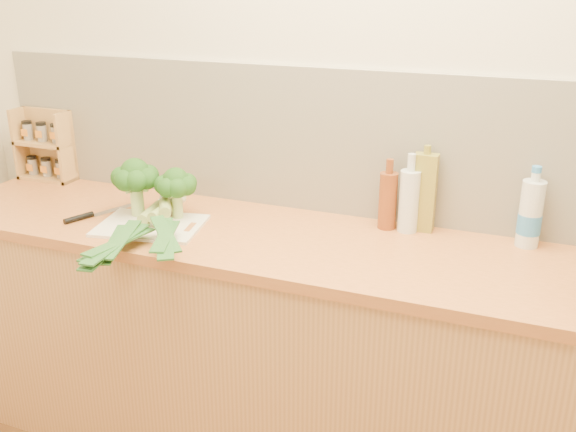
# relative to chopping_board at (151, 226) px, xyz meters

# --- Properties ---
(room_shell) EXTENTS (3.50, 3.50, 3.50)m
(room_shell) POSITION_rel_chopping_board_xyz_m (0.72, 0.38, 0.26)
(room_shell) COLOR beige
(room_shell) RESTS_ON ground
(counter) EXTENTS (3.20, 0.62, 0.90)m
(counter) POSITION_rel_chopping_board_xyz_m (0.72, 0.09, -0.46)
(counter) COLOR tan
(counter) RESTS_ON ground
(chopping_board) EXTENTS (0.40, 0.33, 0.01)m
(chopping_board) POSITION_rel_chopping_board_xyz_m (0.00, 0.00, 0.00)
(chopping_board) COLOR beige
(chopping_board) RESTS_ON counter
(broccoli_left) EXTENTS (0.17, 0.17, 0.22)m
(broccoli_left) POSITION_rel_chopping_board_xyz_m (-0.09, 0.07, 0.15)
(broccoli_left) COLOR #AECD77
(broccoli_left) RESTS_ON chopping_board
(broccoli_right) EXTENTS (0.15, 0.16, 0.19)m
(broccoli_right) POSITION_rel_chopping_board_xyz_m (0.06, 0.10, 0.13)
(broccoli_right) COLOR #AECD77
(broccoli_right) RESTS_ON chopping_board
(leek_front) EXTENTS (0.18, 0.71, 0.04)m
(leek_front) POSITION_rel_chopping_board_xyz_m (-0.02, -0.02, 0.03)
(leek_front) COLOR white
(leek_front) RESTS_ON chopping_board
(leek_mid) EXTENTS (0.12, 0.64, 0.04)m
(leek_mid) POSITION_rel_chopping_board_xyz_m (0.04, -0.06, 0.05)
(leek_mid) COLOR white
(leek_mid) RESTS_ON chopping_board
(leek_back) EXTENTS (0.36, 0.54, 0.04)m
(leek_back) POSITION_rel_chopping_board_xyz_m (0.09, -0.04, 0.06)
(leek_back) COLOR white
(leek_back) RESTS_ON chopping_board
(chefs_knife) EXTENTS (0.13, 0.27, 0.02)m
(chefs_knife) POSITION_rel_chopping_board_xyz_m (-0.27, -0.01, 0.00)
(chefs_knife) COLOR silver
(chefs_knife) RESTS_ON counter
(spice_rack) EXTENTS (0.26, 0.10, 0.31)m
(spice_rack) POSITION_rel_chopping_board_xyz_m (-0.73, 0.33, 0.13)
(spice_rack) COLOR tan
(spice_rack) RESTS_ON counter
(oil_tin) EXTENTS (0.08, 0.05, 0.31)m
(oil_tin) POSITION_rel_chopping_board_xyz_m (0.91, 0.33, 0.14)
(oil_tin) COLOR olive
(oil_tin) RESTS_ON counter
(glass_bottle) EXTENTS (0.07, 0.07, 0.28)m
(glass_bottle) POSITION_rel_chopping_board_xyz_m (0.86, 0.30, 0.11)
(glass_bottle) COLOR silver
(glass_bottle) RESTS_ON counter
(amber_bottle) EXTENTS (0.06, 0.06, 0.25)m
(amber_bottle) POSITION_rel_chopping_board_xyz_m (0.79, 0.30, 0.10)
(amber_bottle) COLOR brown
(amber_bottle) RESTS_ON counter
(water_bottle) EXTENTS (0.08, 0.08, 0.26)m
(water_bottle) POSITION_rel_chopping_board_xyz_m (1.26, 0.32, 0.10)
(water_bottle) COLOR silver
(water_bottle) RESTS_ON counter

